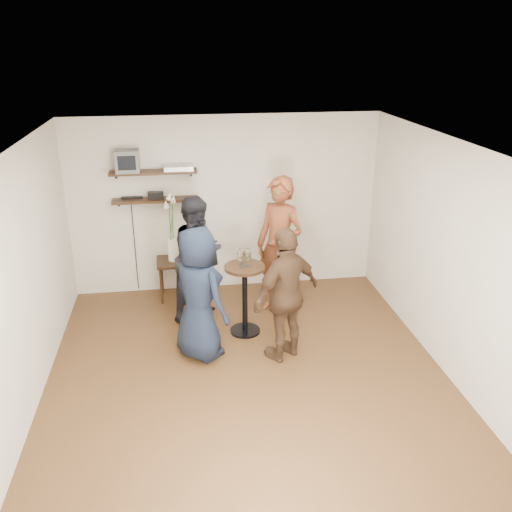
{
  "coord_description": "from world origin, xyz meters",
  "views": [
    {
      "loc": [
        -0.67,
        -5.13,
        3.58
      ],
      "look_at": [
        0.15,
        0.4,
        1.32
      ],
      "focal_mm": 38.0,
      "sensor_mm": 36.0,
      "label": 1
    }
  ],
  "objects_px": {
    "side_table": "(174,266)",
    "person_plaid": "(279,247)",
    "dvd_deck": "(179,168)",
    "person_navy": "(199,294)",
    "person_dark": "(199,259)",
    "drinks_table": "(245,290)",
    "crt_monitor": "(127,161)",
    "radio": "(156,195)",
    "person_brown": "(286,295)"
  },
  "relations": [
    {
      "from": "side_table",
      "to": "person_plaid",
      "type": "height_order",
      "value": "person_plaid"
    },
    {
      "from": "dvd_deck",
      "to": "person_navy",
      "type": "height_order",
      "value": "dvd_deck"
    },
    {
      "from": "side_table",
      "to": "dvd_deck",
      "type": "bearing_deg",
      "value": 51.21
    },
    {
      "from": "side_table",
      "to": "person_dark",
      "type": "bearing_deg",
      "value": -62.21
    },
    {
      "from": "person_dark",
      "to": "dvd_deck",
      "type": "bearing_deg",
      "value": 57.48
    },
    {
      "from": "drinks_table",
      "to": "dvd_deck",
      "type": "bearing_deg",
      "value": 119.03
    },
    {
      "from": "crt_monitor",
      "to": "radio",
      "type": "height_order",
      "value": "crt_monitor"
    },
    {
      "from": "person_plaid",
      "to": "person_dark",
      "type": "relative_size",
      "value": 1.13
    },
    {
      "from": "side_table",
      "to": "radio",
      "type": "bearing_deg",
      "value": 138.74
    },
    {
      "from": "crt_monitor",
      "to": "drinks_table",
      "type": "height_order",
      "value": "crt_monitor"
    },
    {
      "from": "radio",
      "to": "person_dark",
      "type": "height_order",
      "value": "person_dark"
    },
    {
      "from": "radio",
      "to": "person_dark",
      "type": "xyz_separation_m",
      "value": [
        0.54,
        -0.82,
        -0.66
      ]
    },
    {
      "from": "dvd_deck",
      "to": "person_brown",
      "type": "bearing_deg",
      "value": -59.89
    },
    {
      "from": "drinks_table",
      "to": "person_plaid",
      "type": "distance_m",
      "value": 0.84
    },
    {
      "from": "person_navy",
      "to": "crt_monitor",
      "type": "bearing_deg",
      "value": -13.4
    },
    {
      "from": "drinks_table",
      "to": "person_navy",
      "type": "height_order",
      "value": "person_navy"
    },
    {
      "from": "crt_monitor",
      "to": "drinks_table",
      "type": "distance_m",
      "value": 2.42
    },
    {
      "from": "drinks_table",
      "to": "person_dark",
      "type": "distance_m",
      "value": 0.8
    },
    {
      "from": "person_dark",
      "to": "person_brown",
      "type": "xyz_separation_m",
      "value": [
        0.95,
        -1.17,
        -0.04
      ]
    },
    {
      "from": "crt_monitor",
      "to": "person_brown",
      "type": "relative_size",
      "value": 0.2
    },
    {
      "from": "side_table",
      "to": "person_brown",
      "type": "distance_m",
      "value": 2.25
    },
    {
      "from": "drinks_table",
      "to": "person_brown",
      "type": "bearing_deg",
      "value": -57.71
    },
    {
      "from": "dvd_deck",
      "to": "radio",
      "type": "bearing_deg",
      "value": 180.0
    },
    {
      "from": "radio",
      "to": "crt_monitor",
      "type": "bearing_deg",
      "value": 180.0
    },
    {
      "from": "person_brown",
      "to": "crt_monitor",
      "type": "bearing_deg",
      "value": -79.53
    },
    {
      "from": "drinks_table",
      "to": "person_navy",
      "type": "relative_size",
      "value": 0.57
    },
    {
      "from": "person_dark",
      "to": "person_brown",
      "type": "height_order",
      "value": "person_dark"
    },
    {
      "from": "drinks_table",
      "to": "side_table",
      "type": "bearing_deg",
      "value": 127.16
    },
    {
      "from": "dvd_deck",
      "to": "person_brown",
      "type": "relative_size",
      "value": 0.24
    },
    {
      "from": "drinks_table",
      "to": "person_plaid",
      "type": "xyz_separation_m",
      "value": [
        0.54,
        0.53,
        0.36
      ]
    },
    {
      "from": "crt_monitor",
      "to": "person_brown",
      "type": "xyz_separation_m",
      "value": [
        1.84,
        -1.99,
        -1.2
      ]
    },
    {
      "from": "person_plaid",
      "to": "person_brown",
      "type": "bearing_deg",
      "value": -51.01
    },
    {
      "from": "side_table",
      "to": "person_dark",
      "type": "xyz_separation_m",
      "value": [
        0.34,
        -0.65,
        0.36
      ]
    },
    {
      "from": "person_brown",
      "to": "radio",
      "type": "bearing_deg",
      "value": -85.39
    },
    {
      "from": "radio",
      "to": "person_dark",
      "type": "relative_size",
      "value": 0.13
    },
    {
      "from": "crt_monitor",
      "to": "dvd_deck",
      "type": "bearing_deg",
      "value": 0.0
    },
    {
      "from": "side_table",
      "to": "person_dark",
      "type": "relative_size",
      "value": 0.34
    },
    {
      "from": "person_plaid",
      "to": "drinks_table",
      "type": "bearing_deg",
      "value": -90.0
    },
    {
      "from": "side_table",
      "to": "person_plaid",
      "type": "xyz_separation_m",
      "value": [
        1.43,
        -0.64,
        0.47
      ]
    },
    {
      "from": "side_table",
      "to": "person_dark",
      "type": "height_order",
      "value": "person_dark"
    },
    {
      "from": "dvd_deck",
      "to": "person_dark",
      "type": "xyz_separation_m",
      "value": [
        0.2,
        -0.82,
        -1.04
      ]
    },
    {
      "from": "dvd_deck",
      "to": "person_plaid",
      "type": "xyz_separation_m",
      "value": [
        1.29,
        -0.82,
        -0.94
      ]
    },
    {
      "from": "side_table",
      "to": "drinks_table",
      "type": "height_order",
      "value": "drinks_table"
    },
    {
      "from": "crt_monitor",
      "to": "person_plaid",
      "type": "relative_size",
      "value": 0.17
    },
    {
      "from": "side_table",
      "to": "person_navy",
      "type": "bearing_deg",
      "value": -79.91
    },
    {
      "from": "person_navy",
      "to": "radio",
      "type": "bearing_deg",
      "value": -23.01
    },
    {
      "from": "drinks_table",
      "to": "person_dark",
      "type": "height_order",
      "value": "person_dark"
    },
    {
      "from": "dvd_deck",
      "to": "radio",
      "type": "xyz_separation_m",
      "value": [
        -0.34,
        0.0,
        -0.38
      ]
    },
    {
      "from": "crt_monitor",
      "to": "person_plaid",
      "type": "distance_m",
      "value": 2.38
    },
    {
      "from": "person_plaid",
      "to": "person_dark",
      "type": "height_order",
      "value": "person_plaid"
    }
  ]
}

